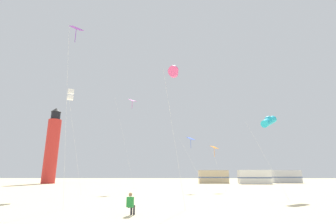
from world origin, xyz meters
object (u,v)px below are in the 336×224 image
object	(u,v)px
kite_diamond_blue	(191,140)
rv_van_silver	(286,177)
kite_tube_rainbow	(173,72)
rv_van_tan	(213,177)
kite_tube_cyan	(269,121)
kite_diamond_orange	(214,149)
rv_van_white	(254,177)
kite_flyer_standing	(131,203)
lighthouse_distant	(52,147)
kite_box_white	(71,95)
kite_diamond_violet	(75,36)
kite_diamond_magenta	(132,104)

from	to	relation	value
kite_diamond_blue	rv_van_silver	size ratio (longest dim) A/B	1.02
rv_van_silver	kite_tube_rainbow	bearing A→B (deg)	-124.73
rv_van_tan	kite_tube_cyan	bearing A→B (deg)	-90.91
kite_tube_cyan	rv_van_silver	size ratio (longest dim) A/B	1.18
kite_diamond_orange	rv_van_white	bearing A→B (deg)	61.21
kite_flyer_standing	kite_tube_cyan	size ratio (longest dim) A/B	0.15
kite_diamond_blue	kite_tube_rainbow	distance (m)	14.66
lighthouse_distant	rv_van_white	distance (m)	44.26
kite_diamond_orange	kite_box_white	bearing A→B (deg)	-160.48
kite_box_white	kite_tube_rainbow	size ratio (longest dim) A/B	1.11
kite_diamond_violet	lighthouse_distant	xyz separation A→B (m)	(-19.55, 37.07, -4.37)
kite_diamond_magenta	kite_tube_rainbow	size ratio (longest dim) A/B	1.23
kite_box_white	rv_van_silver	size ratio (longest dim) A/B	1.70
kite_tube_cyan	kite_diamond_orange	bearing A→B (deg)	115.71
kite_flyer_standing	rv_van_silver	size ratio (longest dim) A/B	0.18
kite_tube_cyan	kite_diamond_magenta	size ratio (longest dim) A/B	0.62
kite_tube_rainbow	rv_van_silver	bearing A→B (deg)	57.88
rv_van_tan	kite_diamond_blue	bearing A→B (deg)	-106.36
lighthouse_distant	kite_flyer_standing	bearing A→B (deg)	-58.08
kite_diamond_violet	kite_diamond_magenta	distance (m)	16.27
kite_flyer_standing	kite_diamond_orange	bearing A→B (deg)	-97.50
kite_flyer_standing	kite_tube_rainbow	world-z (taller)	kite_tube_rainbow
lighthouse_distant	rv_van_silver	world-z (taller)	lighthouse_distant
kite_diamond_orange	kite_diamond_magenta	bearing A→B (deg)	173.24
kite_tube_cyan	rv_van_silver	xyz separation A→B (m)	(16.56, 34.52, -5.61)
kite_tube_cyan	kite_flyer_standing	bearing A→B (deg)	-141.40
rv_van_white	rv_van_silver	size ratio (longest dim) A/B	1.01
kite_tube_rainbow	rv_van_white	bearing A→B (deg)	64.74
kite_box_white	lighthouse_distant	xyz separation A→B (m)	(-15.59, 28.06, -2.71)
kite_diamond_blue	kite_box_white	distance (m)	15.24
kite_diamond_blue	lighthouse_distant	distance (m)	36.92
kite_diamond_violet	kite_tube_cyan	distance (m)	18.58
kite_box_white	kite_tube_cyan	bearing A→B (deg)	-6.34
kite_tube_cyan	rv_van_silver	world-z (taller)	kite_tube_cyan
kite_diamond_orange	kite_diamond_violet	size ratio (longest dim) A/B	0.43
kite_diamond_violet	rv_van_tan	bearing A→B (deg)	67.51
lighthouse_distant	kite_diamond_magenta	bearing A→B (deg)	-44.68
kite_diamond_magenta	lighthouse_distant	xyz separation A→B (m)	(-21.12, 20.89, -3.68)
rv_van_silver	rv_van_white	bearing A→B (deg)	-152.06
kite_diamond_orange	kite_diamond_violet	distance (m)	20.71
rv_van_white	rv_van_silver	distance (m)	10.28
kite_diamond_orange	kite_diamond_magenta	size ratio (longest dim) A/B	0.45
kite_diamond_orange	kite_diamond_blue	distance (m)	3.20
lighthouse_distant	rv_van_tan	bearing A→B (deg)	3.66
kite_diamond_orange	kite_diamond_blue	size ratio (longest dim) A/B	0.84
kite_tube_rainbow	lighthouse_distant	size ratio (longest dim) A/B	0.60
rv_van_white	kite_diamond_magenta	bearing A→B (deg)	-134.27
kite_diamond_magenta	rv_van_silver	size ratio (longest dim) A/B	1.89
rv_van_white	kite_box_white	bearing A→B (deg)	-131.70
kite_tube_rainbow	lighthouse_distant	world-z (taller)	lighthouse_distant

